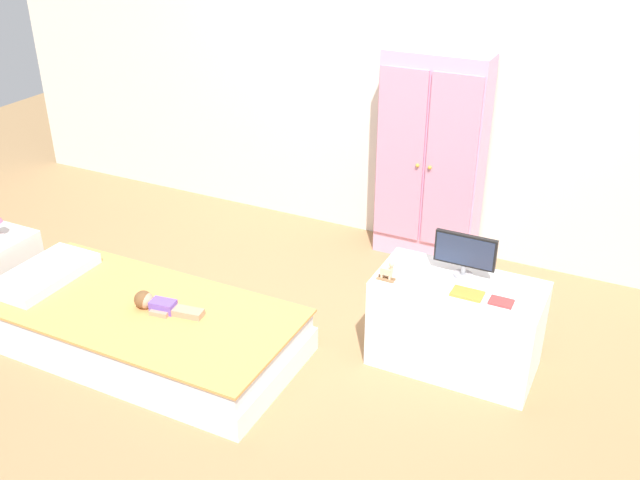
% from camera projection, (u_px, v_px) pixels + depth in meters
% --- Properties ---
extents(ground_plane, '(10.00, 10.00, 0.02)m').
position_uv_depth(ground_plane, '(288.00, 354.00, 3.86)').
color(ground_plane, '#99754C').
extents(back_wall, '(6.40, 0.05, 2.70)m').
position_uv_depth(back_wall, '(404.00, 43.00, 4.48)').
color(back_wall, silver).
rests_on(back_wall, ground_plane).
extents(bed, '(1.74, 0.81, 0.25)m').
position_uv_depth(bed, '(141.00, 327.00, 3.85)').
color(bed, white).
rests_on(bed, ground_plane).
extents(pillow, '(0.32, 0.58, 0.06)m').
position_uv_depth(pillow, '(44.00, 274.00, 4.04)').
color(pillow, white).
rests_on(pillow, bed).
extents(doll, '(0.39, 0.15, 0.10)m').
position_uv_depth(doll, '(156.00, 303.00, 3.75)').
color(doll, '#6B4CB2').
rests_on(doll, bed).
extents(nightstand, '(0.35, 0.35, 0.36)m').
position_uv_depth(nightstand, '(3.00, 263.00, 4.36)').
color(nightstand, silver).
rests_on(nightstand, ground_plane).
extents(wardrobe, '(0.66, 0.28, 1.36)m').
position_uv_depth(wardrobe, '(431.00, 159.00, 4.54)').
color(wardrobe, '#E599BC').
rests_on(wardrobe, ground_plane).
extents(tv_stand, '(0.83, 0.43, 0.50)m').
position_uv_depth(tv_stand, '(456.00, 324.00, 3.65)').
color(tv_stand, white).
rests_on(tv_stand, ground_plane).
extents(tv_monitor, '(0.31, 0.10, 0.23)m').
position_uv_depth(tv_monitor, '(465.00, 252.00, 3.54)').
color(tv_monitor, '#99999E').
rests_on(tv_monitor, tv_stand).
extents(rocking_horse_toy, '(0.09, 0.04, 0.11)m').
position_uv_depth(rocking_horse_toy, '(388.00, 271.00, 3.54)').
color(rocking_horse_toy, '#8E6642').
rests_on(rocking_horse_toy, tv_stand).
extents(book_orange, '(0.15, 0.10, 0.01)m').
position_uv_depth(book_orange, '(467.00, 294.00, 3.43)').
color(book_orange, orange).
rests_on(book_orange, tv_stand).
extents(book_red, '(0.11, 0.08, 0.01)m').
position_uv_depth(book_red, '(501.00, 302.00, 3.37)').
color(book_red, '#CC3838').
rests_on(book_red, tv_stand).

